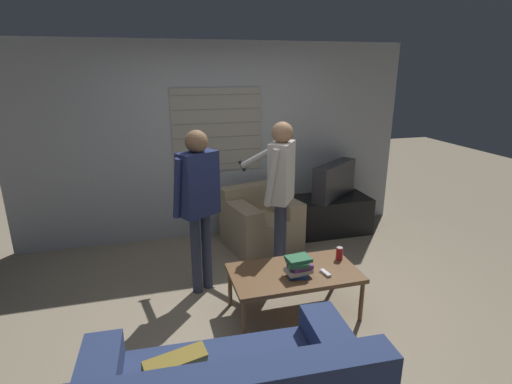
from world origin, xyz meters
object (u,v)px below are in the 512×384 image
tv (334,180)px  person_right_standing (280,181)px  armchair_beige (260,222)px  book_stack (298,266)px  soda_can (339,253)px  spare_remote (325,273)px  coffee_table (294,275)px  person_left_standing (198,193)px

tv → person_right_standing: (-1.09, -0.91, 0.33)m
armchair_beige → book_stack: (-0.11, -1.62, 0.21)m
person_right_standing → book_stack: bearing=-153.1°
soda_can → book_stack: bearing=-159.3°
book_stack → spare_remote: book_stack is taller
coffee_table → spare_remote: (0.25, -0.13, 0.05)m
person_left_standing → person_right_standing: person_right_standing is taller
coffee_table → person_right_standing: person_right_standing is taller
tv → person_right_standing: 1.46m
person_right_standing → armchair_beige: bearing=34.8°
armchair_beige → spare_remote: 1.67m
coffee_table → soda_can: soda_can is taller
coffee_table → soda_can: size_ratio=9.34×
armchair_beige → soda_can: size_ratio=7.87×
coffee_table → spare_remote: bearing=-26.9°
armchair_beige → person_left_standing: person_left_standing is taller
armchair_beige → book_stack: size_ratio=3.98×
coffee_table → tv: bearing=54.4°
book_stack → tv: bearing=55.8°
person_left_standing → spare_remote: bearing=-67.6°
spare_remote → soda_can: bearing=33.2°
tv → person_right_standing: size_ratio=0.48×
tv → spare_remote: (-0.96, -1.82, -0.30)m
armchair_beige → person_left_standing: bearing=31.7°
book_stack → spare_remote: (0.25, -0.05, -0.08)m
coffee_table → tv: tv is taller
person_left_standing → soda_can: 1.50m
armchair_beige → tv: bearing=175.4°
tv → person_left_standing: 2.26m
coffee_table → spare_remote: spare_remote is taller
armchair_beige → soda_can: bearing=92.3°
person_right_standing → spare_remote: bearing=-137.3°
person_left_standing → soda_can: size_ratio=13.29×
tv → person_left_standing: size_ratio=0.48×
book_stack → spare_remote: bearing=-10.4°
book_stack → person_left_standing: bearing=136.2°
coffee_table → book_stack: 0.15m
coffee_table → spare_remote: 0.29m
tv → soda_can: size_ratio=6.44×
soda_can → tv: bearing=66.0°
book_stack → soda_can: book_stack is taller
tv → book_stack: bearing=18.9°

